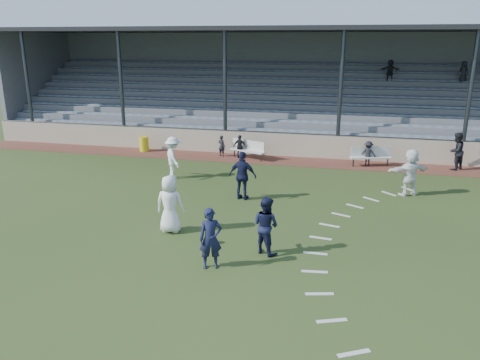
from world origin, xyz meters
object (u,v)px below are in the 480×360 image
bench_right (371,154)px  player_navy_lead (211,239)px  football (213,240)px  official (456,151)px  trash_bin (144,144)px  player_white_lead (170,204)px  bench_left (248,148)px

bench_right → player_navy_lead: player_navy_lead is taller
bench_right → football: bench_right is taller
football → official: size_ratio=0.13×
bench_right → trash_bin: bearing=161.9°
official → player_navy_lead: bearing=7.9°
bench_right → official: size_ratio=1.13×
trash_bin → player_white_lead: player_white_lead is taller
trash_bin → official: size_ratio=0.45×
official → bench_right: bearing=-44.8°
bench_left → football: bearing=-59.7°
bench_left → player_navy_lead: (1.63, -12.03, 0.26)m
bench_right → player_white_lead: player_white_lead is taller
bench_left → bench_right: size_ratio=0.98×
official → player_white_lead: bearing=-3.3°
football → player_white_lead: player_white_lead is taller
football → player_white_lead: size_ratio=0.13×
trash_bin → official: bearing=-0.5°
bench_left → trash_bin: (-5.95, 0.30, -0.16)m
trash_bin → player_navy_lead: size_ratio=0.47×
player_white_lead → player_navy_lead: bearing=130.9°
football → official: bearing=50.6°
bench_right → football: bearing=-131.7°
bench_left → football: (1.23, -10.52, -0.47)m
bench_right → official: (3.86, 0.19, 0.33)m
bench_right → trash_bin: 12.11m
trash_bin → football: trash_bin is taller
trash_bin → football: bearing=-56.4°
trash_bin → player_white_lead: 11.69m
trash_bin → player_navy_lead: player_navy_lead is taller
player_navy_lead → bench_left: bearing=76.2°
bench_left → official: size_ratio=1.11×
bench_left → trash_bin: size_ratio=2.49×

